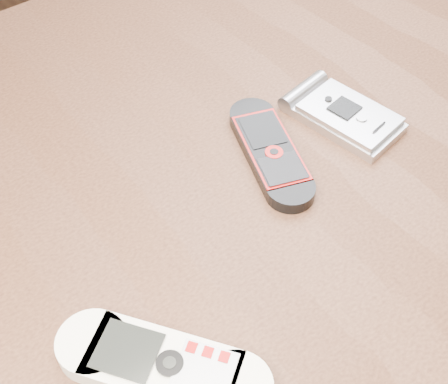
# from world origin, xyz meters

# --- Properties ---
(table) EXTENTS (1.20, 0.80, 0.75)m
(table) POSITION_xyz_m (0.00, 0.00, 0.64)
(table) COLOR black
(table) RESTS_ON ground
(nokia_white) EXTENTS (0.14, 0.16, 0.02)m
(nokia_white) POSITION_xyz_m (-0.13, -0.10, 0.76)
(nokia_white) COLOR white
(nokia_white) RESTS_ON table
(nokia_black_red) EXTENTS (0.09, 0.15, 0.01)m
(nokia_black_red) POSITION_xyz_m (0.07, 0.02, 0.76)
(nokia_black_red) COLOR black
(nokia_black_red) RESTS_ON table
(motorola_razr) EXTENTS (0.08, 0.13, 0.02)m
(motorola_razr) POSITION_xyz_m (0.16, 0.01, 0.76)
(motorola_razr) COLOR #B4B4B8
(motorola_razr) RESTS_ON table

